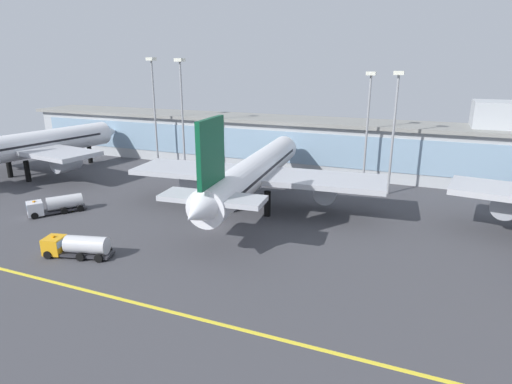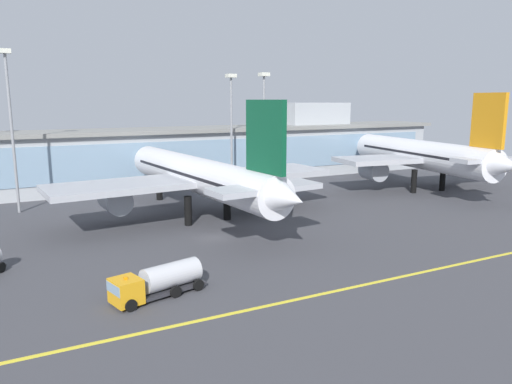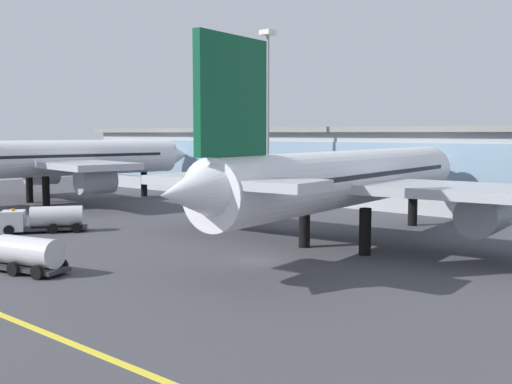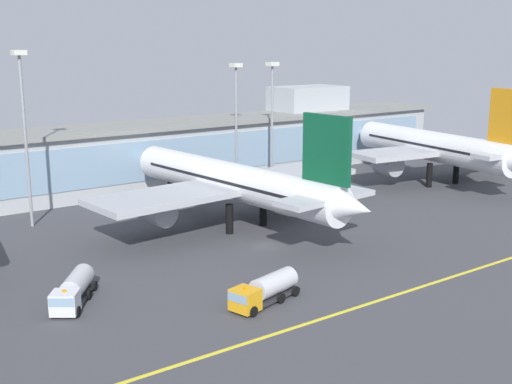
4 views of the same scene
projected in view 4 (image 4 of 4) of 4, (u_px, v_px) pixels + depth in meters
ground_plane at (267, 246)px, 86.61m from camera, size 209.04×209.04×0.00m
taxiway_centreline_stripe at (391, 297)px, 69.23m from camera, size 167.23×0.50×0.01m
terminal_building at (137, 154)px, 120.07m from camera, size 152.31×14.00×17.14m
airliner_near_right at (233, 182)px, 95.21m from camera, size 44.41×51.51×17.89m
airliner_far_right at (434, 147)px, 124.78m from camera, size 35.84×47.83×19.02m
fuel_tanker_truck at (73, 290)px, 66.94m from camera, size 7.26×8.76×2.90m
baggage_tug_near at (264, 290)px, 67.03m from camera, size 9.36×4.83×2.90m
apron_light_mast_west at (236, 107)px, 119.29m from camera, size 1.80×1.80×22.90m
apron_light_mast_centre at (272, 106)px, 119.31m from camera, size 1.80×1.80×23.10m
apron_light_mast_far_east at (24, 115)px, 92.37m from camera, size 1.80×1.80×25.47m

